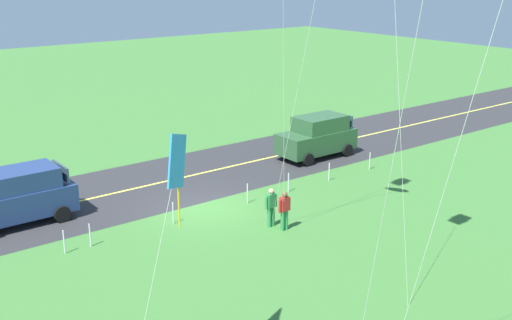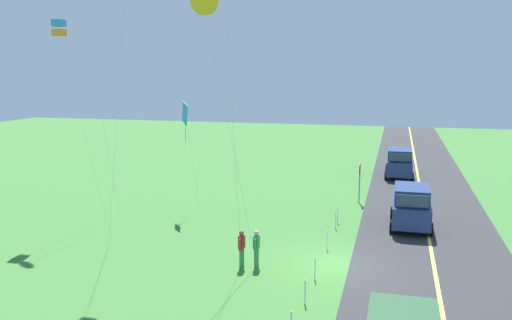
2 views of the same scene
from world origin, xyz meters
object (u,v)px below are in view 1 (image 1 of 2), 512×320
object	(u,v)px
car_suv_foreground	(18,196)
person_adult_companion	(271,206)
car_parked_west_near	(317,136)
kite_cyan_top	(177,165)
person_adult_near	(284,209)

from	to	relation	value
car_suv_foreground	person_adult_companion	bearing A→B (deg)	140.38
car_parked_west_near	kite_cyan_top	distance (m)	20.50
car_parked_west_near	person_adult_companion	world-z (taller)	car_parked_west_near
car_suv_foreground	kite_cyan_top	xyz separation A→B (m)	(0.07, 12.78, 4.54)
car_suv_foreground	person_adult_near	distance (m)	10.64
car_suv_foreground	car_parked_west_near	xyz separation A→B (m)	(-15.74, 0.55, 0.00)
person_adult_companion	kite_cyan_top	distance (m)	11.19
person_adult_companion	car_parked_west_near	bearing A→B (deg)	28.96
kite_cyan_top	person_adult_companion	bearing A→B (deg)	-141.12
car_parked_west_near	person_adult_near	distance (m)	10.14
car_parked_west_near	kite_cyan_top	xyz separation A→B (m)	(15.81, 12.23, 4.54)
car_suv_foreground	person_adult_near	size ratio (longest dim) A/B	2.75
kite_cyan_top	car_parked_west_near	bearing A→B (deg)	-142.28
person_adult_near	kite_cyan_top	bearing A→B (deg)	22.17
car_suv_foreground	kite_cyan_top	distance (m)	13.56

